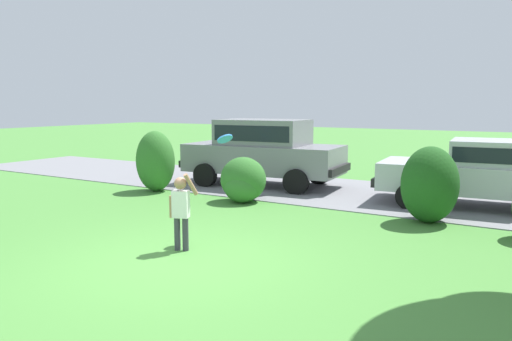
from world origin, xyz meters
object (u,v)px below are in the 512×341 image
Objects in this scene: parked_suv at (263,149)px; child_thrower at (181,207)px; parked_sedan at (480,171)px; frisbee at (225,139)px.

parked_suv reaches higher than child_thrower.
parked_suv is 6.59m from child_thrower.
parked_sedan is 7.21m from child_thrower.
parked_suv reaches higher than frisbee.
frisbee is at bearing 78.46° from child_thrower.
parked_suv is at bearing 179.71° from parked_sedan.
parked_suv is at bearing 113.78° from frisbee.
parked_sedan is 16.11× the size of frisbee.
parked_sedan is 0.94× the size of parked_suv.
parked_sedan is at bearing 59.40° from child_thrower.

